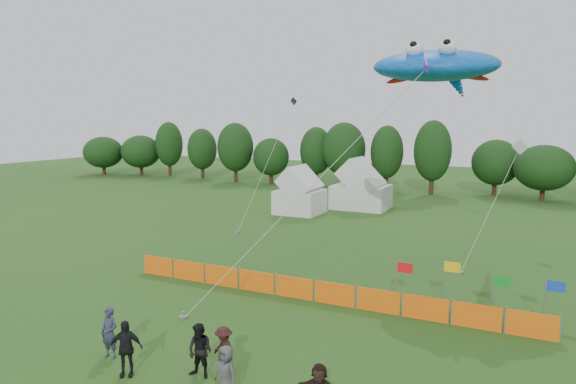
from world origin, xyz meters
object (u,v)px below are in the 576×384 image
at_px(spectator_d, 125,348).
at_px(spectator_e, 226,373).
at_px(tent_right, 361,189).
at_px(barrier_fence, 314,291).
at_px(spectator_a, 110,333).
at_px(stingray_kite, 438,67).
at_px(spectator_b, 200,351).
at_px(tent_left, 300,194).
at_px(spectator_c, 224,350).

xyz_separation_m(spectator_d, spectator_e, (3.70, 0.22, -0.10)).
height_order(tent_right, barrier_fence, tent_right).
bearing_deg(spectator_a, stingray_kite, 62.06).
xyz_separation_m(barrier_fence, spectator_a, (-4.17, -8.25, 0.40)).
xyz_separation_m(spectator_b, spectator_e, (1.47, -0.75, -0.06)).
xyz_separation_m(tent_left, stingray_kite, (13.40, -11.10, 9.38)).
height_order(spectator_b, spectator_d, spectator_d).
distance_m(spectator_a, stingray_kite, 21.22).
bearing_deg(tent_right, barrier_fence, -76.81).
distance_m(tent_right, spectator_e, 33.91).
distance_m(tent_right, spectator_d, 33.60).
distance_m(spectator_a, spectator_b, 3.64).
relative_size(spectator_c, spectator_e, 0.96).
height_order(spectator_a, stingray_kite, stingray_kite).
xyz_separation_m(tent_left, barrier_fence, (9.83, -19.79, -1.19)).
bearing_deg(tent_right, spectator_b, -80.92).
bearing_deg(spectator_b, spectator_e, -28.14).
height_order(spectator_d, spectator_e, spectator_d).
xyz_separation_m(spectator_c, spectator_d, (-2.78, -1.50, 0.13)).
height_order(barrier_fence, spectator_c, spectator_c).
bearing_deg(barrier_fence, spectator_a, -116.83).
relative_size(tent_left, barrier_fence, 0.19).
distance_m(spectator_b, spectator_c, 0.77).
bearing_deg(spectator_d, spectator_a, 122.99).
relative_size(spectator_a, spectator_d, 0.97).
xyz_separation_m(barrier_fence, spectator_e, (0.92, -8.75, 0.33)).
bearing_deg(spectator_b, spectator_a, -177.16).
height_order(spectator_a, spectator_e, spectator_a).
relative_size(spectator_b, stingray_kite, 0.08).
bearing_deg(spectator_a, tent_left, 98.02).
bearing_deg(spectator_e, stingray_kite, 97.23).
bearing_deg(spectator_e, spectator_b, 168.83).
height_order(tent_right, stingray_kite, stingray_kite).
relative_size(tent_right, spectator_e, 3.04).
bearing_deg(stingray_kite, barrier_fence, -112.31).
bearing_deg(spectator_c, stingray_kite, 103.22).
distance_m(tent_left, spectator_a, 28.61).
bearing_deg(spectator_c, spectator_d, -126.03).
bearing_deg(stingray_kite, tent_right, 120.49).
bearing_deg(stingray_kite, tent_left, 140.36).
distance_m(spectator_c, stingray_kite, 19.47).
xyz_separation_m(spectator_b, stingray_kite, (4.11, 16.69, 10.18)).
xyz_separation_m(spectator_b, spectator_c, (0.55, 0.54, -0.09)).
bearing_deg(spectator_e, spectator_c, 141.30).
xyz_separation_m(tent_right, spectator_e, (6.66, -33.24, -0.97)).
xyz_separation_m(tent_left, spectator_a, (5.65, -28.04, -0.79)).
height_order(spectator_b, stingray_kite, stingray_kite).
bearing_deg(spectator_c, tent_right, 125.83).
bearing_deg(tent_left, spectator_c, -70.15).
bearing_deg(tent_left, spectator_e, -69.35).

